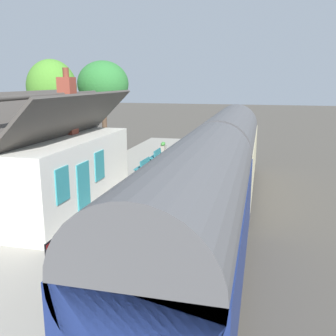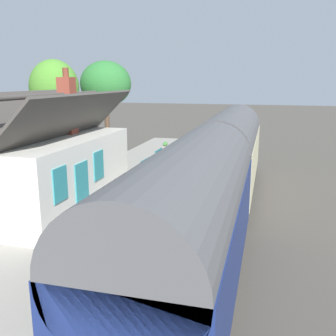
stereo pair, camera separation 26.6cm
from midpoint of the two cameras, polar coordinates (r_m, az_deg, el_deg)
name	(u,v)px [view 1 (the left image)]	position (r m, az deg, el deg)	size (l,w,h in m)	color
ground_plane	(197,218)	(16.52, 3.89, -7.58)	(160.00, 160.00, 0.00)	#4C473F
platform	(113,201)	(17.40, -8.74, -4.97)	(32.00, 5.71, 0.95)	gray
platform_edge_coping	(170,195)	(16.44, -0.13, -4.11)	(32.00, 0.36, 0.02)	beige
rail_near	(235,220)	(16.32, 9.55, -7.75)	(52.00, 0.08, 0.14)	gray
rail_far	(201,217)	(16.47, 4.51, -7.40)	(52.00, 0.08, 0.14)	gray
train	(217,173)	(15.13, 6.94, -0.79)	(20.74, 2.73, 4.32)	black
station_building	(56,170)	(15.11, -16.96, -0.26)	(7.55, 3.46, 5.34)	silver
bench_by_lamp	(143,167)	(19.76, -4.16, 0.20)	(1.41, 0.48, 0.88)	#26727F
bench_near_building	(156,156)	(22.44, -2.22, 1.78)	(1.40, 0.44, 0.88)	#26727F
planter_bench_right	(118,160)	(22.52, -7.85, 1.16)	(0.77, 0.32, 0.55)	gray
planter_corner_building	(182,158)	(22.75, 1.81, 1.52)	(0.87, 0.32, 0.65)	gray
planter_by_door	(163,146)	(27.00, -1.02, 3.30)	(0.76, 0.32, 0.59)	gray
station_sign_board	(58,252)	(8.90, -17.08, -11.97)	(0.96, 0.06, 1.57)	black
tree_distant	(103,84)	(28.46, -10.02, 12.28)	(3.46, 3.71, 7.20)	#4C3828
tree_behind_building	(52,88)	(25.77, -17.37, 11.38)	(2.99, 3.16, 7.12)	#4C3828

